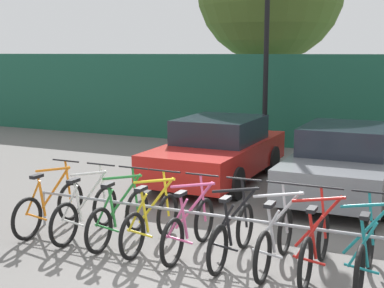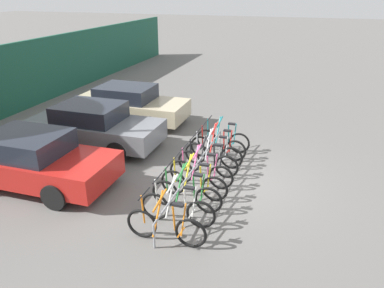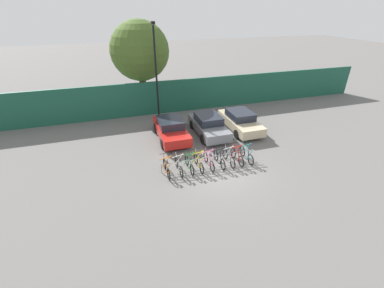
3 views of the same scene
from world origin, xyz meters
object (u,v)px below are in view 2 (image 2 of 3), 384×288
at_px(bicycle_white, 177,208).
at_px(bicycle_red, 218,147).
at_px(bicycle_pink, 201,173).
at_px(car_beige, 129,104).
at_px(bicycle_silver, 213,154).
at_px(bicycle_teal, 223,140).
at_px(bicycle_yellow, 194,184).
at_px(bicycle_black, 208,162).
at_px(car_red, 31,160).
at_px(bicycle_green, 186,195).
at_px(bicycle_orange, 166,226).
at_px(bike_rack, 195,168).
at_px(car_grey, 93,126).

relative_size(bicycle_white, bicycle_red, 1.00).
distance_m(bicycle_pink, car_beige, 5.64).
bearing_deg(bicycle_silver, bicycle_teal, 0.67).
bearing_deg(bicycle_yellow, bicycle_white, -177.70).
relative_size(bicycle_black, car_red, 0.40).
bearing_deg(bicycle_white, bicycle_green, 3.65).
bearing_deg(bicycle_orange, bicycle_yellow, 1.90).
bearing_deg(bicycle_black, bike_rack, 164.96).
distance_m(car_red, car_beige, 5.17).
distance_m(bike_rack, car_beige, 5.56).
height_order(bicycle_orange, bicycle_black, same).
bearing_deg(bike_rack, bicycle_orange, -176.46).
bearing_deg(bicycle_yellow, bicycle_teal, 2.30).
relative_size(bicycle_green, car_red, 0.40).
distance_m(bicycle_teal, car_red, 5.52).
distance_m(bicycle_green, bicycle_red, 2.91).
height_order(bicycle_pink, car_red, car_red).
bearing_deg(bicycle_teal, bicycle_pink, 177.78).
bearing_deg(bicycle_silver, bike_rack, 173.99).
distance_m(bicycle_yellow, car_grey, 4.54).
xyz_separation_m(bike_rack, bicycle_green, (-1.12, -0.15, -0.13)).
relative_size(bicycle_orange, bicycle_silver, 1.00).
relative_size(bicycle_orange, car_red, 0.40).
bearing_deg(bicycle_orange, car_red, 75.65).
relative_size(bicycle_orange, bicycle_green, 1.00).
bearing_deg(bicycle_yellow, bicycle_red, 2.30).
bearing_deg(bicycle_yellow, car_beige, 43.76).
height_order(bicycle_orange, bicycle_silver, same).
bearing_deg(bicycle_white, bicycle_red, 3.65).
distance_m(bicycle_white, car_beige, 6.99).
relative_size(bicycle_silver, car_beige, 0.40).
distance_m(bike_rack, bicycle_silver, 1.28).
xyz_separation_m(bike_rack, bicycle_black, (0.68, -0.15, -0.13)).
bearing_deg(car_red, bicycle_green, -89.00).
height_order(bicycle_green, car_beige, car_beige).
xyz_separation_m(bicycle_yellow, car_grey, (2.09, 4.02, 0.31)).
bearing_deg(car_red, bicycle_silver, -59.47).
distance_m(bicycle_green, bicycle_teal, 3.52).
distance_m(bicycle_orange, bicycle_white, 0.69).
bearing_deg(bike_rack, bicycle_teal, -3.54).
bearing_deg(car_red, bike_rack, -73.52).
bearing_deg(bicycle_green, car_grey, 57.87).
relative_size(bicycle_black, car_grey, 0.40).
height_order(bicycle_yellow, bicycle_red, same).
bearing_deg(bicycle_white, car_red, 86.41).
bearing_deg(bicycle_pink, car_red, 107.20).
relative_size(bicycle_white, bicycle_teal, 1.00).
relative_size(bicycle_yellow, car_beige, 0.40).
xyz_separation_m(bicycle_pink, bicycle_silver, (1.23, 0.00, 0.00)).
relative_size(bicycle_white, car_grey, 0.40).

